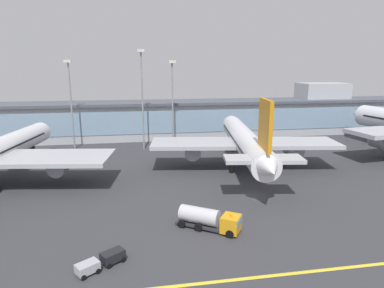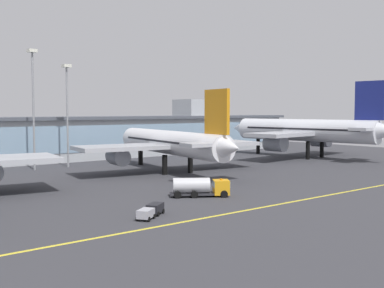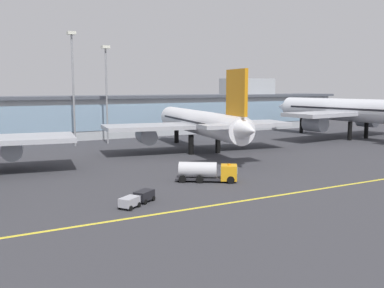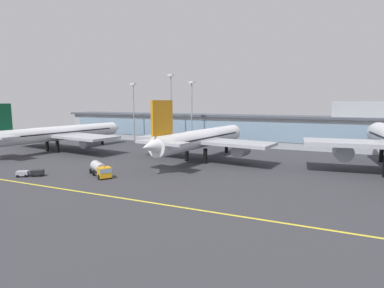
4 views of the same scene
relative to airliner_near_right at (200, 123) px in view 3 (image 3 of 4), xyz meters
The scene contains 9 objects.
ground_plane 17.42m from the airliner_near_right, 102.66° to the right, with size 207.55×207.55×0.00m, color #38383D.
taxiway_centreline_stripe 38.55m from the airliner_near_right, 95.38° to the right, with size 166.04×0.50×0.01m, color yellow.
terminal_building 37.20m from the airliner_near_right, 92.50° to the left, with size 151.25×14.00×16.75m.
airliner_near_right is the anchor object (origin of this frame).
airliner_far_right 48.15m from the airliner_near_right, ahead, with size 42.75×52.65×20.60m.
fuel_tanker_truck 30.07m from the airliner_near_right, 117.23° to the right, with size 8.88×7.03×2.90m.
baggage_tug_near 43.53m from the airliner_near_right, 129.67° to the right, with size 5.47×4.46×1.40m.
apron_light_mast_west 32.55m from the airliner_near_right, 134.10° to the left, with size 1.80×1.80×26.53m.
apron_light_mast_east 27.79m from the airliner_near_right, 120.29° to the left, with size 1.80×1.80×23.76m.
Camera 3 is at (-42.35, -64.01, 13.84)m, focal length 40.28 mm.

